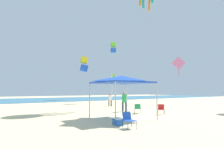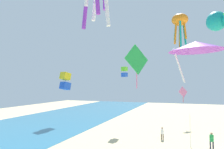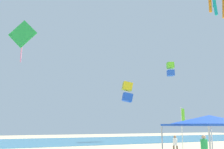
{
  "view_description": "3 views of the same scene",
  "coord_description": "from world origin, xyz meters",
  "views": [
    {
      "loc": [
        -10.0,
        -10.78,
        1.91
      ],
      "look_at": [
        -2.35,
        0.31,
        3.12
      ],
      "focal_mm": 29.5,
      "sensor_mm": 36.0,
      "label": 1
    },
    {
      "loc": [
        -24.73,
        5.61,
        7.2
      ],
      "look_at": [
        -0.79,
        14.34,
        8.61
      ],
      "focal_mm": 32.07,
      "sensor_mm": 36.0,
      "label": 2
    },
    {
      "loc": [
        -11.79,
        -9.94,
        2.47
      ],
      "look_at": [
        -0.79,
        13.59,
        7.74
      ],
      "focal_mm": 40.37,
      "sensor_mm": 36.0,
      "label": 3
    }
  ],
  "objects": [
    {
      "name": "ocean_strip",
      "position": [
        0.0,
        31.22,
        0.01
      ],
      "size": [
        120.0,
        21.44,
        0.02
      ],
      "primitive_type": "cube",
      "color": "teal",
      "rests_on": "ground"
    },
    {
      "name": "person_watching_sky",
      "position": [
        3.06,
        8.58,
        0.95
      ],
      "size": [
        0.38,
        0.38,
        1.61
      ],
      "rotation": [
        0.0,
        0.0,
        5.48
      ],
      "color": "brown",
      "rests_on": "ground"
    },
    {
      "name": "banner_flag",
      "position": [
        1.02,
        5.12,
        2.3
      ],
      "size": [
        0.36,
        0.06,
        3.83
      ],
      "color": "silver",
      "rests_on": "ground"
    },
    {
      "name": "kite_diamond_green",
      "position": [
        -10.32,
        8.93,
        9.03
      ],
      "size": [
        1.95,
        1.34,
        3.31
      ],
      "rotation": [
        0.0,
        0.0,
        2.68
      ],
      "color": "green"
    },
    {
      "name": "kite_box_lime",
      "position": [
        8.35,
        15.4,
        9.56
      ],
      "size": [
        1.11,
        1.09,
        1.77
      ],
      "rotation": [
        0.0,
        0.0,
        4.31
      ],
      "color": "#66D82D"
    },
    {
      "name": "kite_diamond_pink",
      "position": [
        13.63,
        5.94,
        5.96
      ],
      "size": [
        1.45,
        1.49,
        2.9
      ],
      "rotation": [
        0.0,
        0.0,
        5.28
      ],
      "color": "pink"
    },
    {
      "name": "kite_delta_purple",
      "position": [
        -15.32,
        5.13,
        8.92
      ],
      "size": [
        3.32,
        3.32,
        1.84
      ],
      "rotation": [
        0.0,
        0.0,
        4.0
      ],
      "color": "purple"
    },
    {
      "name": "person_by_tent",
      "position": [
        0.82,
        2.87,
        1.1
      ],
      "size": [
        0.44,
        0.47,
        1.87
      ],
      "rotation": [
        0.0,
        0.0,
        2.01
      ],
      "color": "#33384C",
      "rests_on": "ground"
    },
    {
      "name": "kite_octopus_orange",
      "position": [
        7.27,
        6.15,
        17.04
      ],
      "size": [
        2.46,
        2.46,
        5.46
      ],
      "rotation": [
        0.0,
        0.0,
        4.28
      ],
      "color": "orange"
    },
    {
      "name": "kite_box_yellow",
      "position": [
        8.52,
        27.38,
        8.07
      ],
      "size": [
        2.14,
        1.99,
        3.5
      ],
      "rotation": [
        0.0,
        0.0,
        4.41
      ],
      "color": "yellow"
    }
  ]
}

